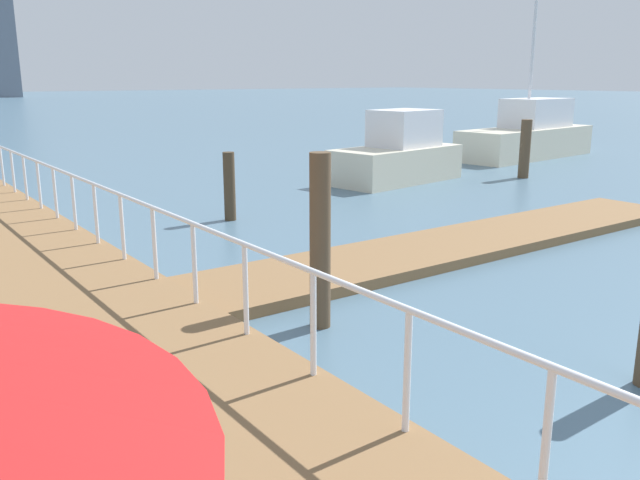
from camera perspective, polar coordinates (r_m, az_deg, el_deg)
name	(u,v)px	position (r m, az deg, el deg)	size (l,w,h in m)	color
ground_plane	(113,186)	(21.13, -17.43, 4.44)	(300.00, 300.00, 0.00)	slate
floating_dock	(460,244)	(13.07, 11.99, -0.33)	(12.77, 2.00, 0.18)	olive
boardwalk_railing	(193,242)	(8.46, -10.88, -0.17)	(0.06, 26.15, 1.08)	white
dock_piling_1	(320,242)	(8.52, 0.01, -0.17)	(0.28, 0.28, 2.32)	brown
dock_piling_3	(229,186)	(15.36, -7.83, 4.60)	(0.27, 0.27, 1.58)	#473826
dock_piling_4	(525,149)	(22.79, 17.28, 7.52)	(0.35, 0.35, 1.91)	brown
moored_boat_0	(398,155)	(21.20, 6.78, 7.34)	(4.74, 2.59, 2.24)	beige
moored_boat_2	(529,135)	(28.88, 17.57, 8.64)	(7.29, 2.88, 6.56)	beige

